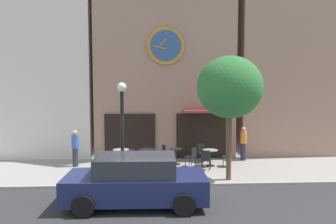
{
  "coord_description": "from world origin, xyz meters",
  "views": [
    {
      "loc": [
        0.25,
        -11.55,
        3.65
      ],
      "look_at": [
        0.95,
        2.31,
        2.57
      ],
      "focal_mm": 34.28,
      "sensor_mm": 36.0,
      "label": 1
    }
  ],
  "objects_px": {
    "cafe_chair_facing_street": "(134,157)",
    "pedestrian_orange": "(243,143)",
    "cafe_chair_under_awning": "(202,151)",
    "pedestrian_blue": "(75,148)",
    "cafe_chair_facing_wall": "(206,158)",
    "parked_car_navy": "(136,181)",
    "street_tree": "(230,88)",
    "cafe_chair_near_tree": "(192,155)",
    "cafe_chair_outer": "(162,153)",
    "cafe_table_center_left": "(210,155)",
    "cafe_table_center_right": "(176,154)",
    "cafe_table_near_door": "(121,154)",
    "street_lamp": "(122,130)",
    "cafe_table_center": "(147,154)",
    "cafe_chair_mid_row": "(229,155)"
  },
  "relations": [
    {
      "from": "cafe_table_center_right",
      "to": "cafe_chair_facing_street",
      "type": "distance_m",
      "value": 2.06
    },
    {
      "from": "cafe_chair_outer",
      "to": "parked_car_navy",
      "type": "xyz_separation_m",
      "value": [
        -0.98,
        -5.35,
        0.23
      ]
    },
    {
      "from": "cafe_table_center_left",
      "to": "cafe_chair_near_tree",
      "type": "bearing_deg",
      "value": -171.07
    },
    {
      "from": "cafe_chair_outer",
      "to": "pedestrian_blue",
      "type": "height_order",
      "value": "pedestrian_blue"
    },
    {
      "from": "cafe_table_near_door",
      "to": "parked_car_navy",
      "type": "height_order",
      "value": "parked_car_navy"
    },
    {
      "from": "cafe_chair_facing_wall",
      "to": "cafe_chair_outer",
      "type": "bearing_deg",
      "value": 144.54
    },
    {
      "from": "cafe_chair_outer",
      "to": "street_lamp",
      "type": "bearing_deg",
      "value": -123.49
    },
    {
      "from": "cafe_chair_facing_street",
      "to": "street_lamp",
      "type": "bearing_deg",
      "value": -103.05
    },
    {
      "from": "street_tree",
      "to": "cafe_chair_near_tree",
      "type": "distance_m",
      "value": 3.91
    },
    {
      "from": "cafe_chair_near_tree",
      "to": "parked_car_navy",
      "type": "relative_size",
      "value": 0.21
    },
    {
      "from": "cafe_chair_under_awning",
      "to": "pedestrian_blue",
      "type": "height_order",
      "value": "pedestrian_blue"
    },
    {
      "from": "street_tree",
      "to": "cafe_chair_under_awning",
      "type": "relative_size",
      "value": 5.4
    },
    {
      "from": "street_lamp",
      "to": "cafe_chair_under_awning",
      "type": "height_order",
      "value": "street_lamp"
    },
    {
      "from": "cafe_chair_outer",
      "to": "parked_car_navy",
      "type": "bearing_deg",
      "value": -100.4
    },
    {
      "from": "cafe_table_center_left",
      "to": "cafe_chair_near_tree",
      "type": "relative_size",
      "value": 0.84
    },
    {
      "from": "cafe_table_near_door",
      "to": "cafe_table_center_right",
      "type": "height_order",
      "value": "cafe_table_center_right"
    },
    {
      "from": "cafe_chair_under_awning",
      "to": "cafe_chair_facing_street",
      "type": "height_order",
      "value": "same"
    },
    {
      "from": "cafe_chair_outer",
      "to": "cafe_chair_under_awning",
      "type": "xyz_separation_m",
      "value": [
        1.95,
        0.18,
        0.0
      ]
    },
    {
      "from": "street_tree",
      "to": "cafe_table_center_left",
      "type": "distance_m",
      "value": 3.82
    },
    {
      "from": "cafe_chair_outer",
      "to": "street_tree",
      "type": "bearing_deg",
      "value": -47.53
    },
    {
      "from": "cafe_chair_outer",
      "to": "pedestrian_orange",
      "type": "bearing_deg",
      "value": 7.27
    },
    {
      "from": "cafe_table_near_door",
      "to": "cafe_table_center",
      "type": "distance_m",
      "value": 1.24
    },
    {
      "from": "pedestrian_orange",
      "to": "cafe_table_near_door",
      "type": "bearing_deg",
      "value": -173.59
    },
    {
      "from": "cafe_table_center_right",
      "to": "cafe_chair_facing_wall",
      "type": "relative_size",
      "value": 0.85
    },
    {
      "from": "cafe_chair_mid_row",
      "to": "cafe_chair_near_tree",
      "type": "xyz_separation_m",
      "value": [
        -1.7,
        0.02,
        0.0
      ]
    },
    {
      "from": "cafe_chair_mid_row",
      "to": "pedestrian_blue",
      "type": "distance_m",
      "value": 7.08
    },
    {
      "from": "cafe_table_near_door",
      "to": "cafe_chair_facing_street",
      "type": "distance_m",
      "value": 1.01
    },
    {
      "from": "cafe_chair_facing_street",
      "to": "pedestrian_blue",
      "type": "relative_size",
      "value": 0.54
    },
    {
      "from": "street_lamp",
      "to": "cafe_table_center",
      "type": "height_order",
      "value": "street_lamp"
    },
    {
      "from": "cafe_table_center_left",
      "to": "parked_car_navy",
      "type": "distance_m",
      "value": 5.75
    },
    {
      "from": "cafe_chair_facing_street",
      "to": "pedestrian_blue",
      "type": "height_order",
      "value": "pedestrian_blue"
    },
    {
      "from": "cafe_chair_outer",
      "to": "cafe_table_center_left",
      "type": "bearing_deg",
      "value": -14.34
    },
    {
      "from": "cafe_chair_outer",
      "to": "pedestrian_orange",
      "type": "distance_m",
      "value": 4.12
    },
    {
      "from": "cafe_chair_outer",
      "to": "pedestrian_blue",
      "type": "xyz_separation_m",
      "value": [
        -4.02,
        -0.3,
        0.33
      ]
    },
    {
      "from": "parked_car_navy",
      "to": "cafe_chair_facing_wall",
      "type": "bearing_deg",
      "value": 54.6
    },
    {
      "from": "cafe_chair_outer",
      "to": "cafe_chair_facing_wall",
      "type": "relative_size",
      "value": 1.0
    },
    {
      "from": "cafe_table_center",
      "to": "pedestrian_orange",
      "type": "xyz_separation_m",
      "value": [
        4.78,
        0.86,
        0.3
      ]
    },
    {
      "from": "cafe_chair_facing_wall",
      "to": "parked_car_navy",
      "type": "bearing_deg",
      "value": -125.4
    },
    {
      "from": "cafe_chair_facing_wall",
      "to": "cafe_chair_under_awning",
      "type": "bearing_deg",
      "value": 86.99
    },
    {
      "from": "cafe_chair_facing_wall",
      "to": "parked_car_navy",
      "type": "distance_m",
      "value": 4.93
    },
    {
      "from": "cafe_chair_facing_street",
      "to": "pedestrian_orange",
      "type": "distance_m",
      "value": 5.56
    },
    {
      "from": "cafe_table_near_door",
      "to": "cafe_table_center",
      "type": "xyz_separation_m",
      "value": [
        1.23,
        -0.19,
        0.02
      ]
    },
    {
      "from": "street_lamp",
      "to": "pedestrian_blue",
      "type": "distance_m",
      "value": 3.4
    },
    {
      "from": "pedestrian_orange",
      "to": "pedestrian_blue",
      "type": "bearing_deg",
      "value": -174.21
    },
    {
      "from": "cafe_chair_under_awning",
      "to": "street_tree",
      "type": "bearing_deg",
      "value": -78.77
    },
    {
      "from": "street_lamp",
      "to": "cafe_chair_facing_street",
      "type": "bearing_deg",
      "value": 76.95
    },
    {
      "from": "cafe_chair_facing_street",
      "to": "pedestrian_orange",
      "type": "relative_size",
      "value": 0.54
    },
    {
      "from": "cafe_table_center_right",
      "to": "cafe_chair_facing_wall",
      "type": "bearing_deg",
      "value": -42.39
    },
    {
      "from": "cafe_chair_near_tree",
      "to": "pedestrian_orange",
      "type": "relative_size",
      "value": 0.54
    },
    {
      "from": "cafe_table_center_right",
      "to": "cafe_table_center_left",
      "type": "height_order",
      "value": "cafe_table_center_right"
    }
  ]
}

